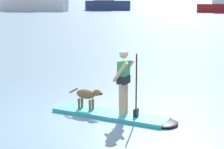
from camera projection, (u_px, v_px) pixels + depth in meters
ground_plane at (110, 116)px, 10.30m from camera, size 400.00×400.00×0.00m
paddleboard at (117, 116)px, 10.18m from camera, size 3.37×2.01×0.10m
person_paddler at (124, 77)px, 9.90m from camera, size 0.68×0.60×1.67m
dog at (87, 95)px, 10.50m from camera, size 0.96×0.49×0.58m
moored_boat_outer at (32, 3)px, 70.48m from camera, size 12.55×4.80×4.58m
moored_boat_center at (107, 2)px, 74.27m from camera, size 8.47×3.80×4.71m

